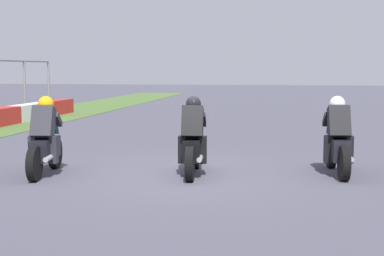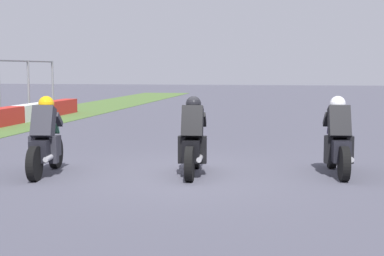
% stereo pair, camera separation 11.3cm
% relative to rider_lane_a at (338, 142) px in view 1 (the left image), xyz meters
% --- Properties ---
extents(ground_plane, '(120.00, 120.00, 0.00)m').
position_rel_rider_lane_a_xyz_m(ground_plane, '(-0.59, 2.88, -0.62)').
color(ground_plane, '#464653').
extents(rider_lane_a, '(2.04, 0.56, 1.51)m').
position_rel_rider_lane_a_xyz_m(rider_lane_a, '(0.00, 0.00, 0.00)').
color(rider_lane_a, black).
rests_on(rider_lane_a, ground_plane).
extents(rider_lane_b, '(2.04, 0.56, 1.51)m').
position_rel_rider_lane_a_xyz_m(rider_lane_b, '(-0.50, 2.75, 0.00)').
color(rider_lane_b, black).
rests_on(rider_lane_b, ground_plane).
extents(rider_lane_c, '(2.04, 0.58, 1.51)m').
position_rel_rider_lane_a_xyz_m(rider_lane_c, '(-0.96, 5.55, 0.00)').
color(rider_lane_c, black).
rests_on(rider_lane_c, ground_plane).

